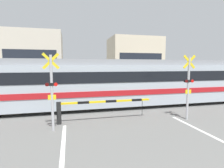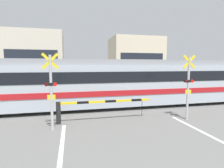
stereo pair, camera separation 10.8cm
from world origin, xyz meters
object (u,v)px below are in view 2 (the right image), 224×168
crossing_signal_right (188,84)px  crossing_signal_left (51,88)px  pedestrian (93,84)px  crossing_barrier_near (87,106)px  crossing_barrier_far (120,88)px  commuter_train (117,81)px

crossing_signal_right → crossing_signal_left: bearing=180.0°
crossing_signal_right → pedestrian: crossing_signal_right is taller
crossing_barrier_near → crossing_barrier_far: bearing=61.2°
crossing_signal_left → pedestrian: size_ratio=2.05×
crossing_barrier_far → crossing_signal_right: crossing_signal_right is taller
crossing_signal_right → commuter_train: bearing=125.2°
commuter_train → crossing_barrier_far: size_ratio=3.92×
crossing_barrier_far → crossing_signal_right: size_ratio=1.43×
crossing_barrier_near → crossing_signal_left: size_ratio=1.43×
commuter_train → crossing_signal_right: bearing=-54.8°
crossing_barrier_near → crossing_barrier_far: size_ratio=1.00×
crossing_barrier_near → crossing_barrier_far: 7.07m
crossing_signal_right → pedestrian: size_ratio=2.05×
commuter_train → crossing_signal_left: crossing_signal_left is taller
commuter_train → crossing_barrier_near: commuter_train is taller
commuter_train → crossing_barrier_far: commuter_train is taller
crossing_signal_left → commuter_train: bearing=44.7°
crossing_barrier_far → pedestrian: pedestrian is taller
crossing_signal_left → crossing_signal_right: size_ratio=1.00×
crossing_barrier_near → crossing_signal_left: bearing=-152.6°
commuter_train → crossing_barrier_far: 3.52m
pedestrian → crossing_signal_left: bearing=-106.6°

